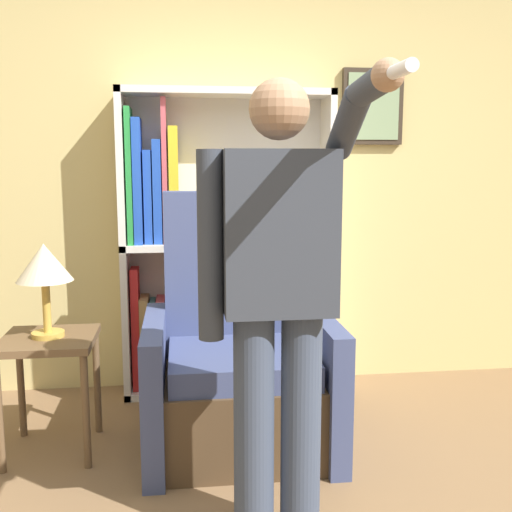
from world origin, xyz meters
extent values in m
cube|color=tan|center=(0.00, 2.03, 1.40)|extent=(8.00, 0.06, 2.80)
cube|color=#33281E|center=(0.71, 1.98, 1.78)|extent=(0.39, 0.04, 0.47)
cube|color=gray|center=(0.71, 1.96, 1.78)|extent=(0.33, 0.01, 0.41)
cube|color=silver|center=(-0.85, 1.85, 0.93)|extent=(0.04, 0.28, 1.86)
cube|color=silver|center=(0.39, 1.85, 0.93)|extent=(0.04, 0.28, 1.86)
cube|color=silver|center=(-0.23, 1.98, 0.93)|extent=(1.29, 0.01, 1.86)
cube|color=silver|center=(-0.23, 1.85, 0.02)|extent=(1.29, 0.28, 0.04)
cube|color=silver|center=(-0.23, 1.85, 0.93)|extent=(1.29, 0.28, 0.04)
cube|color=silver|center=(-0.23, 1.85, 1.84)|extent=(1.29, 0.28, 0.04)
cube|color=red|center=(-0.80, 1.85, 0.42)|extent=(0.05, 0.16, 0.76)
cube|color=#9E7A47|center=(-0.74, 1.85, 0.33)|extent=(0.05, 0.21, 0.58)
cube|color=#337070|center=(-0.69, 1.85, 0.32)|extent=(0.03, 0.19, 0.56)
cube|color=#BC4C56|center=(-0.64, 1.85, 0.32)|extent=(0.05, 0.21, 0.57)
cube|color=#BC4C56|center=(-0.60, 1.85, 0.46)|extent=(0.03, 0.22, 0.84)
cube|color=#337070|center=(-0.56, 1.85, 0.44)|extent=(0.04, 0.19, 0.80)
cube|color=white|center=(-0.51, 1.85, 0.31)|extent=(0.05, 0.18, 0.54)
cube|color=#238438|center=(-0.81, 1.85, 1.35)|extent=(0.03, 0.24, 0.80)
cube|color=#1E47B2|center=(-0.76, 1.85, 1.32)|extent=(0.05, 0.22, 0.74)
cube|color=#1E47B2|center=(-0.70, 1.85, 1.23)|extent=(0.05, 0.17, 0.55)
cube|color=#1E47B2|center=(-0.65, 1.85, 1.26)|extent=(0.05, 0.17, 0.62)
cube|color=#BC4C56|center=(-0.60, 1.85, 1.38)|extent=(0.03, 0.18, 0.86)
cube|color=gold|center=(-0.55, 1.85, 1.30)|extent=(0.06, 0.20, 0.69)
cube|color=#4C3823|center=(-0.23, 1.06, 0.20)|extent=(0.74, 0.72, 0.40)
cube|color=#3D4770|center=(-0.23, 1.02, 0.46)|extent=(0.70, 0.60, 0.12)
cube|color=#3D4770|center=(-0.23, 1.38, 0.74)|extent=(0.74, 0.16, 1.08)
cube|color=#3D4770|center=(-0.65, 1.06, 0.34)|extent=(0.10, 0.80, 0.67)
cube|color=#3D4770|center=(0.19, 1.06, 0.34)|extent=(0.10, 0.80, 0.67)
cylinder|color=#384256|center=(-0.26, 0.28, 0.45)|extent=(0.15, 0.15, 0.90)
cylinder|color=#384256|center=(-0.08, 0.28, 0.45)|extent=(0.15, 0.15, 0.90)
cube|color=#333842|center=(-0.17, 0.28, 1.19)|extent=(0.39, 0.24, 0.58)
sphere|color=#997051|center=(-0.17, 0.28, 1.61)|extent=(0.21, 0.21, 0.21)
cylinder|color=#333842|center=(-0.41, 0.28, 1.14)|extent=(0.09, 0.09, 0.67)
cylinder|color=#333842|center=(0.04, 0.16, 1.56)|extent=(0.09, 0.28, 0.23)
cylinder|color=#333842|center=(0.04, -0.08, 1.65)|extent=(0.08, 0.27, 0.10)
sphere|color=#997051|center=(0.04, -0.21, 1.66)|extent=(0.09, 0.09, 0.09)
cylinder|color=white|center=(0.04, -0.31, 1.66)|extent=(0.04, 0.15, 0.04)
cube|color=brown|center=(-1.17, 1.14, 0.57)|extent=(0.45, 0.45, 0.04)
cylinder|color=brown|center=(-0.97, 0.94, 0.28)|extent=(0.04, 0.04, 0.56)
cylinder|color=brown|center=(-1.36, 1.33, 0.28)|extent=(0.04, 0.04, 0.56)
cylinder|color=brown|center=(-0.97, 1.33, 0.28)|extent=(0.04, 0.04, 0.56)
cylinder|color=gold|center=(-1.17, 1.14, 0.60)|extent=(0.16, 0.16, 0.02)
cylinder|color=gold|center=(-1.17, 1.14, 0.74)|extent=(0.04, 0.04, 0.25)
cone|color=beige|center=(-1.17, 1.14, 0.96)|extent=(0.27, 0.27, 0.18)
camera|label=1|loc=(-0.51, -1.79, 1.43)|focal=42.00mm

